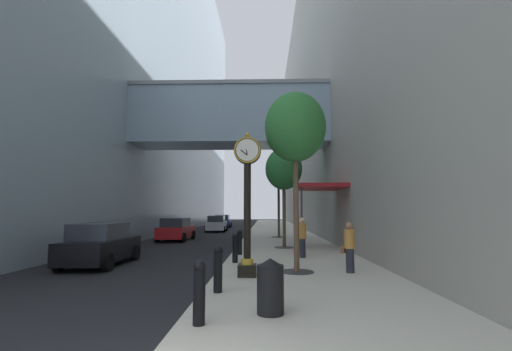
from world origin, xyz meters
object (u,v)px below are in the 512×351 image
(car_black_far, at_px, (101,245))
(street_tree_near, at_px, (295,128))
(street_clock, at_px, (247,196))
(bollard_fifth, at_px, (240,242))
(pedestrian_walking, at_px, (349,246))
(street_tree_mid_far, at_px, (279,172))
(street_tree_mid_near, at_px, (284,170))
(trash_bin, at_px, (270,285))
(bollard_nearest, at_px, (199,291))
(bollard_second, at_px, (218,268))
(pedestrian_by_clock, at_px, (302,236))
(car_white_trailing, at_px, (217,224))
(car_blue_mid, at_px, (223,221))
(car_red_near, at_px, (176,230))
(bollard_fourth, at_px, (235,247))

(car_black_far, bearing_deg, street_tree_near, -15.48)
(street_clock, height_order, car_black_far, street_clock)
(bollard_fifth, distance_m, pedestrian_walking, 5.90)
(street_tree_near, height_order, street_tree_mid_far, street_tree_mid_far)
(street_tree_mid_near, distance_m, car_black_far, 9.80)
(street_tree_mid_near, bearing_deg, trash_bin, -94.35)
(bollard_nearest, bearing_deg, bollard_second, 90.00)
(pedestrian_by_clock, height_order, car_white_trailing, pedestrian_by_clock)
(car_black_far, xyz_separation_m, car_white_trailing, (1.48, 21.66, -0.01))
(car_blue_mid, bearing_deg, street_tree_mid_far, -69.37)
(pedestrian_by_clock, distance_m, car_black_far, 8.08)
(bollard_fifth, distance_m, car_black_far, 5.73)
(street_tree_mid_far, relative_size, car_black_far, 1.48)
(car_blue_mid, bearing_deg, street_tree_near, -78.74)
(bollard_nearest, distance_m, bollard_second, 2.41)
(street_tree_near, bearing_deg, pedestrian_walking, -2.98)
(car_red_near, bearing_deg, street_tree_near, -61.03)
(bollard_fourth, xyz_separation_m, trash_bin, (1.25, -6.57, -0.04))
(street_tree_near, xyz_separation_m, trash_bin, (-0.91, -4.61, -4.18))
(street_tree_mid_far, height_order, pedestrian_by_clock, street_tree_mid_far)
(street_tree_mid_near, bearing_deg, street_tree_mid_far, 90.00)
(street_clock, bearing_deg, pedestrian_walking, 12.15)
(pedestrian_walking, xyz_separation_m, car_black_far, (-9.08, 2.14, -0.19))
(bollard_fifth, height_order, pedestrian_walking, pedestrian_walking)
(bollard_nearest, relative_size, street_tree_near, 0.19)
(bollard_fifth, bearing_deg, car_red_near, 120.24)
(street_tree_mid_near, distance_m, car_blue_mid, 25.13)
(street_clock, bearing_deg, street_tree_mid_near, 79.24)
(pedestrian_by_clock, xyz_separation_m, car_blue_mid, (-6.82, 28.03, -0.24))
(bollard_nearest, xyz_separation_m, pedestrian_by_clock, (2.72, 8.74, 0.30))
(bollard_fifth, xyz_separation_m, car_blue_mid, (-4.11, 27.12, 0.06))
(car_red_near, distance_m, car_blue_mid, 18.30)
(bollard_nearest, xyz_separation_m, bollard_fourth, (0.00, 7.24, 0.00))
(street_tree_mid_near, distance_m, car_white_trailing, 17.69)
(street_tree_near, distance_m, pedestrian_by_clock, 5.19)
(bollard_second, distance_m, street_tree_near, 5.47)
(bollard_fifth, distance_m, car_blue_mid, 27.43)
(bollard_fifth, distance_m, street_tree_near, 6.39)
(bollard_fourth, height_order, car_blue_mid, car_blue_mid)
(bollard_fifth, distance_m, street_tree_mid_near, 5.20)
(trash_bin, xyz_separation_m, car_black_far, (-6.48, 6.65, 0.11))
(bollard_second, bearing_deg, bollard_fifth, 90.00)
(bollard_second, bearing_deg, street_clock, 73.84)
(bollard_fourth, xyz_separation_m, car_black_far, (-5.23, 0.09, 0.07))
(street_clock, relative_size, car_red_near, 1.08)
(street_clock, distance_m, street_tree_mid_far, 15.90)
(car_red_near, relative_size, car_black_far, 0.99)
(bollard_second, xyz_separation_m, pedestrian_by_clock, (2.72, 6.33, 0.30))
(bollard_second, relative_size, street_tree_mid_far, 0.18)
(car_blue_mid, bearing_deg, car_black_far, -92.19)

